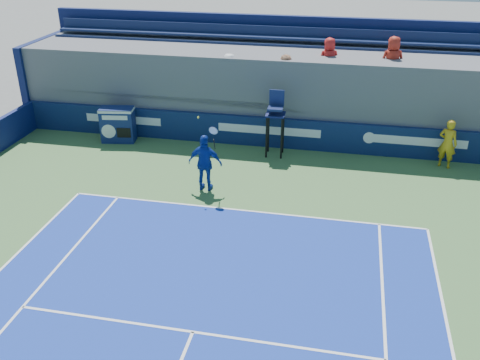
% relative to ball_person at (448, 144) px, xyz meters
% --- Properties ---
extents(ball_person, '(0.78, 0.67, 1.80)m').
position_rel_ball_person_xyz_m(ball_person, '(0.00, 0.00, 0.00)').
color(ball_person, gold).
rests_on(ball_person, apron).
extents(back_hoarding, '(20.40, 0.21, 1.20)m').
position_rel_ball_person_xyz_m(back_hoarding, '(-6.50, 0.58, -0.31)').
color(back_hoarding, '#0C1B46').
rests_on(back_hoarding, ground).
extents(match_clock, '(1.42, 0.92, 1.40)m').
position_rel_ball_person_xyz_m(match_clock, '(-12.49, -0.07, -0.17)').
color(match_clock, '#101E52').
rests_on(match_clock, ground).
extents(umpire_chair, '(0.72, 0.72, 2.48)m').
position_rel_ball_person_xyz_m(umpire_chair, '(-6.16, -0.16, 0.62)').
color(umpire_chair, black).
rests_on(umpire_chair, ground).
extents(tennis_player, '(1.13, 0.49, 2.57)m').
position_rel_ball_person_xyz_m(tennis_player, '(-7.97, -3.48, 0.06)').
color(tennis_player, '#123197').
rests_on(tennis_player, apron).
extents(stadium_seating, '(21.00, 4.05, 4.40)m').
position_rel_ball_person_xyz_m(stadium_seating, '(-6.49, 2.62, 0.93)').
color(stadium_seating, '#56565B').
rests_on(stadium_seating, ground).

